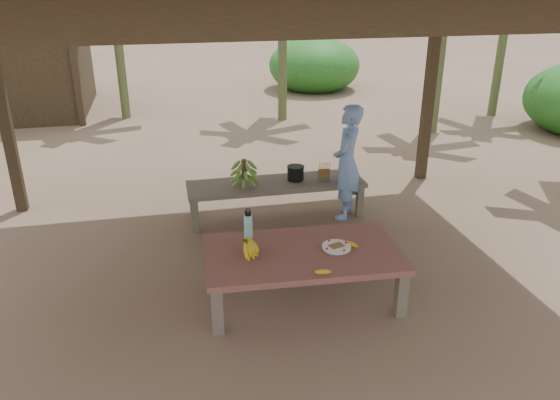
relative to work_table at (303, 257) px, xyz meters
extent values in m
plane|color=brown|center=(-0.25, 0.48, -0.43)|extent=(80.00, 80.00, 0.00)
cube|color=black|center=(-3.05, 2.78, 0.92)|extent=(0.13, 0.13, 2.70)
cube|color=black|center=(2.55, 2.78, 0.92)|extent=(0.13, 0.13, 2.70)
cube|color=black|center=(-0.25, -1.82, 2.27)|extent=(5.80, 0.14, 0.18)
cube|color=brown|center=(-0.84, -0.37, -0.21)|extent=(0.11, 0.11, 0.44)
cube|color=brown|center=(0.80, -0.47, -0.21)|extent=(0.11, 0.11, 0.44)
cube|color=brown|center=(-0.80, 0.47, -0.21)|extent=(0.11, 0.11, 0.44)
cube|color=brown|center=(0.84, 0.37, -0.21)|extent=(0.11, 0.11, 0.44)
cube|color=#9A3221|center=(0.00, 0.00, 0.04)|extent=(1.85, 1.10, 0.06)
cube|color=brown|center=(-0.88, 1.67, -0.23)|extent=(0.08, 0.08, 0.40)
cube|color=brown|center=(1.18, 1.67, -0.23)|extent=(0.08, 0.08, 0.40)
cube|color=brown|center=(-0.88, 2.13, -0.23)|extent=(0.08, 0.08, 0.40)
cube|color=brown|center=(1.18, 2.13, -0.23)|extent=(0.08, 0.08, 0.40)
cube|color=brown|center=(0.15, 1.90, -0.01)|extent=(2.20, 0.61, 0.05)
cylinder|color=white|center=(0.32, -0.02, 0.07)|extent=(0.25, 0.25, 0.01)
cylinder|color=white|center=(0.32, -0.02, 0.09)|extent=(0.27, 0.27, 0.02)
cube|color=brown|center=(0.32, -0.02, 0.09)|extent=(0.16, 0.13, 0.02)
ellipsoid|color=yellow|center=(0.07, -0.43, 0.09)|extent=(0.16, 0.05, 0.04)
ellipsoid|color=yellow|center=(0.47, 0.00, 0.09)|extent=(0.13, 0.13, 0.04)
cylinder|color=#43C4D2|center=(-0.44, 0.38, 0.18)|extent=(0.08, 0.08, 0.24)
cylinder|color=black|center=(-0.44, 0.38, 0.32)|extent=(0.06, 0.06, 0.03)
torus|color=black|center=(-0.44, 0.38, 0.35)|extent=(0.05, 0.01, 0.05)
cylinder|color=black|center=(0.41, 1.93, 0.10)|extent=(0.21, 0.21, 0.17)
imported|color=#7198D5|center=(0.99, 1.70, 0.28)|extent=(0.56, 0.63, 1.44)
cylinder|color=#596638|center=(3.88, 5.04, 1.02)|extent=(0.18, 0.18, 2.92)
cylinder|color=#596638|center=(1.27, 6.58, 1.05)|extent=(0.18, 0.18, 2.97)
cylinder|color=#596638|center=(-1.92, 7.42, 1.23)|extent=(0.18, 0.18, 3.33)
cylinder|color=#596638|center=(5.74, 5.98, 1.21)|extent=(0.18, 0.18, 3.28)
camera|label=1|loc=(-1.15, -4.29, 2.47)|focal=35.00mm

